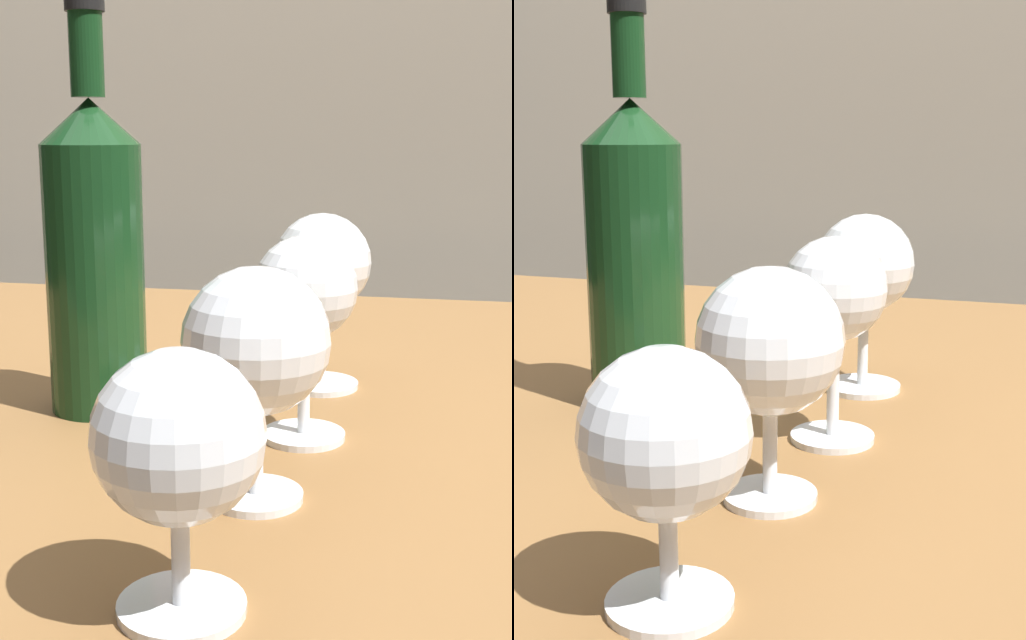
{
  "view_description": "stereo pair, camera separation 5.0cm",
  "coord_description": "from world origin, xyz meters",
  "views": [
    {
      "loc": [
        0.16,
        -0.7,
        1.0
      ],
      "look_at": [
        0.06,
        -0.21,
        0.89
      ],
      "focal_mm": 48.15,
      "sensor_mm": 36.0,
      "label": 1
    },
    {
      "loc": [
        0.21,
        -0.68,
        1.0
      ],
      "look_at": [
        0.06,
        -0.21,
        0.89
      ],
      "focal_mm": 48.15,
      "sensor_mm": 36.0,
      "label": 2
    }
  ],
  "objects": [
    {
      "name": "dining_table",
      "position": [
        0.0,
        0.0,
        0.69
      ],
      "size": [
        1.39,
        0.92,
        0.78
      ],
      "color": "brown",
      "rests_on": "ground_plane"
    },
    {
      "name": "wine_glass_port",
      "position": [
        0.05,
        -0.34,
        0.86
      ],
      "size": [
        0.08,
        0.08,
        0.13
      ],
      "color": "white",
      "rests_on": "dining_table"
    },
    {
      "name": "wine_glass_cabernet",
      "position": [
        0.06,
        -0.21,
        0.87
      ],
      "size": [
        0.09,
        0.09,
        0.15
      ],
      "color": "white",
      "rests_on": "dining_table"
    },
    {
      "name": "wine_glass_rose",
      "position": [
        0.07,
        -0.1,
        0.88
      ],
      "size": [
        0.07,
        0.07,
        0.15
      ],
      "color": "white",
      "rests_on": "dining_table"
    },
    {
      "name": "wine_glass_pinot",
      "position": [
        0.07,
        0.03,
        0.89
      ],
      "size": [
        0.08,
        0.08,
        0.15
      ],
      "color": "white",
      "rests_on": "dining_table"
    },
    {
      "name": "wine_bottle",
      "position": [
        -0.1,
        -0.06,
        0.91
      ],
      "size": [
        0.08,
        0.08,
        0.32
      ],
      "color": "#143819",
      "rests_on": "dining_table"
    }
  ]
}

